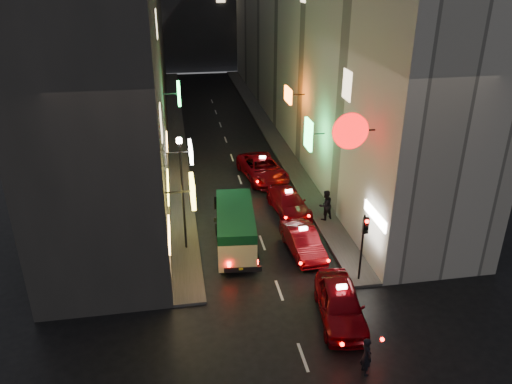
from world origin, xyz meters
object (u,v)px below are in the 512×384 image
minibus (235,225)px  taxi_near (341,301)px  lamp_post (182,187)px  traffic_light (364,235)px  pedestrian_crossing (367,354)px

minibus → taxi_near: (3.72, -6.52, -0.58)m
taxi_near → lamp_post: 9.83m
traffic_light → lamp_post: (-8.20, 4.53, 1.04)m
minibus → traffic_light: traffic_light is taller
minibus → pedestrian_crossing: minibus is taller
minibus → lamp_post: bearing=171.0°
pedestrian_crossing → traffic_light: (1.89, 5.64, 1.76)m
traffic_light → taxi_near: bearing=-127.1°
taxi_near → pedestrian_crossing: 3.23m
pedestrian_crossing → lamp_post: bearing=25.6°
minibus → pedestrian_crossing: 10.43m
taxi_near → lamp_post: bearing=132.6°
lamp_post → traffic_light: bearing=-28.9°
pedestrian_crossing → traffic_light: bearing=-24.8°
pedestrian_crossing → lamp_post: size_ratio=0.30×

